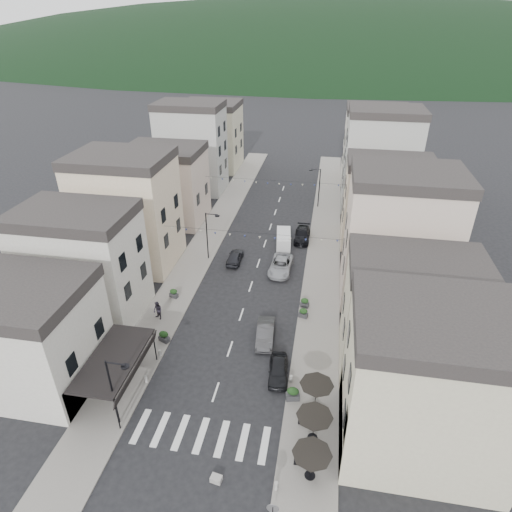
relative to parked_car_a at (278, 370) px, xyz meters
The scene contains 30 objects.
ground 9.71m from the parked_car_a, 118.34° to the right, with size 700.00×700.00×0.00m, color black.
sidewalk_left 26.41m from the parked_car_a, 117.27° to the left, with size 4.00×76.00×0.12m, color slate.
sidewalk_right 23.66m from the parked_car_a, 82.96° to the left, with size 4.00×76.00×0.12m, color slate.
hill_backdrop 291.51m from the parked_car_a, 90.90° to the left, with size 640.00×360.00×70.00m, color black.
boutique_building 20.68m from the parked_car_a, behind, with size 12.00×8.00×8.00m, color beige.
bistro_building 11.72m from the parked_car_a, 24.59° to the right, with size 10.00×8.00×10.00m, color #C0B699.
boutique_awning 12.60m from the parked_car_a, 163.41° to the right, with size 3.77×7.50×3.28m.
buildings_row_left 35.33m from the parked_car_a, 123.17° to the left, with size 10.20×54.16×14.00m.
buildings_row_right 30.29m from the parked_car_a, 70.57° to the left, with size 10.20×54.16×14.50m.
cafe_terrace 6.73m from the parked_car_a, 61.59° to the right, with size 2.50×8.10×2.53m.
streetlamp_left_near 12.67m from the parked_car_a, 147.93° to the right, with size 1.70×0.56×6.00m.
streetlamp_left_far 20.57m from the parked_car_a, 120.82° to the left, with size 1.70×0.56×6.00m.
streetlamp_right_far 35.62m from the parked_car_a, 88.03° to the left, with size 1.70×0.56×6.00m.
bollards 5.51m from the parked_car_a, 146.63° to the right, with size 11.66×10.26×0.60m.
bunting_near 15.08m from the parked_car_a, 108.86° to the left, with size 19.00×0.28×0.62m.
bunting_far 30.24m from the parked_car_a, 98.87° to the left, with size 19.00×0.28×0.62m.
parked_car_a is the anchor object (origin of this frame).
parked_car_b 4.59m from the parked_car_a, 112.21° to the left, with size 1.51×4.32×1.42m, color #333235.
parked_car_c 16.30m from the parked_car_a, 96.34° to the left, with size 2.40×5.19×1.44m, color #94969C.
parked_car_d 24.34m from the parked_car_a, 90.00° to the left, with size 1.94×4.78×1.39m, color black.
parked_car_e 18.80m from the parked_car_a, 113.18° to the left, with size 1.58×3.93×1.34m, color black.
delivery_van 22.28m from the parked_car_a, 95.66° to the left, with size 2.20×4.47×2.06m.
pedestrian_a 12.22m from the parked_car_a, behind, with size 0.63×0.41×1.73m, color black.
pedestrian_b 13.39m from the parked_car_a, 156.55° to the left, with size 0.92×0.72×1.90m, color black.
concrete_block_c 9.98m from the parked_car_a, 105.77° to the right, with size 0.70×0.50×0.40m, color gray.
planter_la 10.86m from the parked_car_a, 167.51° to the left, with size 1.10×0.87×1.08m.
planter_lb 15.03m from the parked_car_a, 143.21° to the left, with size 1.00×0.78×0.99m.
planter_ra 2.67m from the parked_car_a, 58.41° to the right, with size 1.13×0.79×1.15m.
planter_rb 8.09m from the parked_car_a, 80.04° to the left, with size 0.98×0.70×0.99m.
planter_rc 9.79m from the parked_car_a, 81.78° to the left, with size 0.97×0.66×0.99m.
Camera 1 is at (7.19, -16.79, 25.82)m, focal length 30.00 mm.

